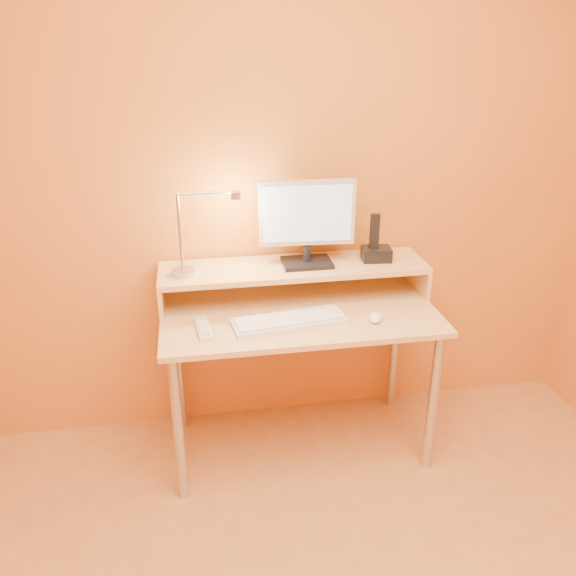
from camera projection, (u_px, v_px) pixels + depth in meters
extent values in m
cube|color=#CB7B31|center=(287.00, 175.00, 2.60)|extent=(3.00, 0.04, 2.50)
cylinder|color=#B5B5BF|center=(178.00, 430.00, 2.36)|extent=(0.04, 0.04, 0.69)
cylinder|color=#B5B5BF|center=(433.00, 403.00, 2.53)|extent=(0.04, 0.04, 0.69)
cylinder|color=#B5B5BF|center=(179.00, 366.00, 2.81)|extent=(0.04, 0.04, 0.69)
cylinder|color=#B5B5BF|center=(394.00, 347.00, 2.98)|extent=(0.04, 0.04, 0.69)
cube|color=#E9B86B|center=(300.00, 314.00, 2.53)|extent=(1.20, 0.60, 0.02)
cube|color=#E9B86B|center=(161.00, 293.00, 2.54)|extent=(0.02, 0.30, 0.14)
cube|color=#E9B86B|center=(417.00, 276.00, 2.72)|extent=(0.02, 0.30, 0.14)
cube|color=#E9B86B|center=(294.00, 268.00, 2.60)|extent=(1.20, 0.30, 0.02)
cube|color=black|center=(307.00, 263.00, 2.60)|extent=(0.22, 0.16, 0.02)
cylinder|color=black|center=(307.00, 253.00, 2.58)|extent=(0.04, 0.04, 0.07)
cube|color=silver|center=(307.00, 213.00, 2.51)|extent=(0.42, 0.06, 0.29)
cube|color=black|center=(306.00, 211.00, 2.53)|extent=(0.38, 0.03, 0.24)
cube|color=#A4B8D2|center=(308.00, 214.00, 2.50)|extent=(0.38, 0.03, 0.25)
cylinder|color=#B5B5BF|center=(183.00, 272.00, 2.48)|extent=(0.10, 0.10, 0.02)
cylinder|color=#B5B5BF|center=(180.00, 233.00, 2.41)|extent=(0.01, 0.01, 0.33)
cylinder|color=#B5B5BF|center=(207.00, 193.00, 2.36)|extent=(0.24, 0.01, 0.01)
cylinder|color=#B5B5BF|center=(236.00, 195.00, 2.39)|extent=(0.04, 0.04, 0.03)
cylinder|color=#FFEAC6|center=(236.00, 199.00, 2.40)|extent=(0.03, 0.03, 0.00)
cube|color=black|center=(376.00, 254.00, 2.64)|extent=(0.14, 0.11, 0.06)
cube|color=black|center=(375.00, 231.00, 2.59)|extent=(0.04, 0.03, 0.16)
cube|color=blue|center=(389.00, 257.00, 2.60)|extent=(0.01, 0.00, 0.04)
cube|color=silver|center=(289.00, 322.00, 2.41)|extent=(0.49, 0.21, 0.02)
ellipsoid|color=white|center=(376.00, 317.00, 2.44)|extent=(0.08, 0.11, 0.03)
cube|color=silver|center=(203.00, 328.00, 2.36)|extent=(0.07, 0.20, 0.02)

